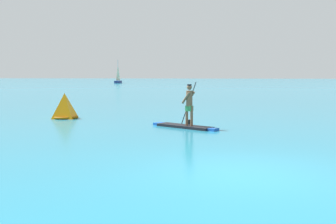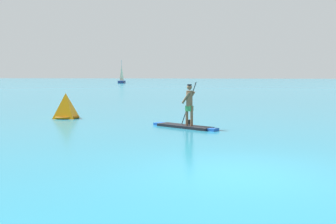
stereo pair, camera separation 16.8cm
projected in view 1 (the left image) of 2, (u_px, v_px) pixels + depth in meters
ground at (244, 173)px, 8.80m from camera, size 440.00×440.00×0.00m
paddleboarder_mid_center at (186, 118)px, 16.30m from camera, size 2.90×1.99×1.92m
race_marker_buoy at (65, 107)px, 19.85m from camera, size 1.50×1.50×1.27m
sailboat_left_horizon at (118, 80)px, 102.75m from camera, size 1.98×4.84×5.99m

